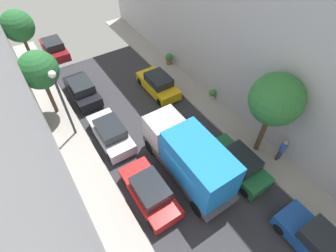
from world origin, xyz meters
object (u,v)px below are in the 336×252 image
object	(u,v)px
parked_car_right_2	(238,164)
pedestrian	(282,150)
lamp_post	(61,95)
parked_car_left_4	(82,90)
delivery_truck	(189,157)
parked_car_left_2	(150,192)
street_tree_2	(39,70)
potted_plant_1	(169,58)
street_tree_1	(276,100)
potted_plant_0	(212,94)
street_tree_0	(18,26)
parked_car_right_1	(320,245)
parked_car_left_5	(54,48)
parked_car_right_3	(158,84)
parked_car_left_3	(111,133)

from	to	relation	value
parked_car_right_2	pedestrian	size ratio (longest dim) A/B	2.44
parked_car_right_2	lamp_post	distance (m)	11.44
parked_car_left_4	delivery_truck	xyz separation A→B (m)	(2.70, -10.41, 1.07)
parked_car_left_2	lamp_post	distance (m)	7.83
delivery_truck	parked_car_left_2	bearing A→B (deg)	-177.89
street_tree_2	potted_plant_1	world-z (taller)	street_tree_2
street_tree_1	potted_plant_1	size ratio (longest dim) A/B	5.73
parked_car_left_4	delivery_truck	distance (m)	10.81
parked_car_right_2	pedestrian	xyz separation A→B (m)	(2.75, -0.87, 0.35)
parked_car_left_2	street_tree_1	world-z (taller)	street_tree_1
potted_plant_0	street_tree_0	bearing A→B (deg)	130.64
street_tree_2	potted_plant_0	xyz separation A→B (m)	(10.79, -5.23, -3.26)
parked_car_right_1	street_tree_1	world-z (taller)	street_tree_1
parked_car_left_5	street_tree_2	size ratio (longest dim) A/B	0.84
potted_plant_0	lamp_post	xyz separation A→B (m)	(-10.35, 2.35, 3.00)
parked_car_right_1	lamp_post	xyz separation A→B (m)	(-7.30, 13.90, 2.85)
parked_car_left_4	street_tree_0	xyz separation A→B (m)	(-2.19, 6.57, 3.11)
parked_car_left_4	street_tree_0	distance (m)	7.60
parked_car_right_3	delivery_truck	distance (m)	8.30
parked_car_left_4	lamp_post	world-z (taller)	lamp_post
parked_car_left_4	potted_plant_1	world-z (taller)	parked_car_left_4
parked_car_right_3	potted_plant_0	bearing A→B (deg)	-46.21
parked_car_left_5	parked_car_right_2	distance (m)	20.00
parked_car_right_3	street_tree_2	world-z (taller)	street_tree_2
parked_car_left_3	lamp_post	xyz separation A→B (m)	(-1.90, 1.89, 2.85)
potted_plant_0	potted_plant_1	world-z (taller)	potted_plant_1
parked_car_right_1	parked_car_left_5	bearing A→B (deg)	102.28
parked_car_right_1	pedestrian	xyz separation A→B (m)	(2.75, 4.68, 0.35)
parked_car_right_3	street_tree_0	xyz separation A→B (m)	(-7.59, 9.21, 3.11)
parked_car_left_2	parked_car_left_4	xyz separation A→B (m)	(0.00, 10.51, 0.00)
parked_car_right_2	street_tree_1	distance (m)	4.32
parked_car_right_3	parked_car_right_1	bearing A→B (deg)	-90.00
parked_car_left_4	parked_car_right_2	distance (m)	12.98
parked_car_right_1	parked_car_right_2	world-z (taller)	same
street_tree_0	potted_plant_0	distance (m)	16.65
pedestrian	parked_car_left_3	bearing A→B (deg)	138.05
parked_car_left_4	parked_car_left_5	size ratio (longest dim) A/B	1.00
potted_plant_0	street_tree_2	bearing A→B (deg)	154.13
parked_car_left_5	delivery_truck	distance (m)	18.09
parked_car_right_2	street_tree_1	xyz separation A→B (m)	(2.22, 0.47, 3.67)
parked_car_right_1	lamp_post	world-z (taller)	lamp_post
parked_car_right_3	street_tree_1	bearing A→B (deg)	-75.66
pedestrian	lamp_post	distance (m)	13.86
parked_car_left_2	parked_car_left_3	xyz separation A→B (m)	(0.00, 5.15, 0.00)
street_tree_0	parked_car_left_2	bearing A→B (deg)	-82.70
street_tree_1	street_tree_2	distance (m)	14.67
street_tree_0	parked_car_left_3	bearing A→B (deg)	-79.61
parked_car_right_2	delivery_truck	xyz separation A→B (m)	(-2.70, 1.40, 1.07)
parked_car_right_3	pedestrian	xyz separation A→B (m)	(2.75, -10.04, 0.35)
parked_car_right_1	street_tree_0	size ratio (longest dim) A/B	0.84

